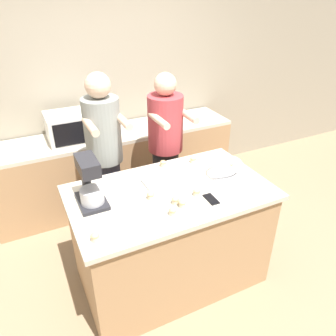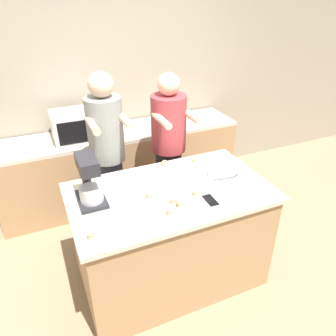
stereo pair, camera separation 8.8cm
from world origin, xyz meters
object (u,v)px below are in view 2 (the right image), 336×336
Objects in this scene: microwave_oven at (78,125)px; cupcake_6 at (195,160)px; stand_mixer at (89,182)px; cupcake_3 at (174,200)px; person_left at (108,159)px; cupcake_5 at (196,193)px; cupcake_0 at (171,211)px; person_right at (169,152)px; cupcake_8 at (150,195)px; cupcake_4 at (232,166)px; baking_tray at (167,180)px; cupcake_7 at (92,235)px; mixing_bowl at (228,170)px; cell_phone at (210,200)px; cupcake_2 at (165,163)px; cupcake_1 at (181,204)px.

cupcake_6 is at bearing -52.66° from microwave_oven.
cupcake_3 is at bearing -26.63° from stand_mixer.
person_left is 1.00m from cupcake_5.
microwave_oven reaches higher than cupcake_0.
stand_mixer is (-0.91, -0.64, 0.23)m from person_right.
cupcake_8 is at bearing -81.24° from person_left.
cupcake_4 is at bearing -50.96° from microwave_oven.
baking_tray is 6.56× the size of cupcake_7.
cupcake_5 is at bearing 26.57° from cupcake_0.
cupcake_7 is at bearing -101.82° from stand_mixer.
baking_tray is 0.83m from cupcake_7.
cupcake_0 is (0.33, -1.72, -0.07)m from microwave_oven.
mixing_bowl is at bearing -56.40° from microwave_oven.
baking_tray is 1.40m from microwave_oven.
stand_mixer reaches higher than cupcake_3.
cupcake_3 is 1.00× the size of cupcake_5.
cupcake_4 and cupcake_6 have the same top height.
cupcake_6 is at bearing 73.34° from cell_phone.
cupcake_6 reaches higher than baking_tray.
cupcake_0 is 1.00× the size of cupcake_3.
cupcake_2 is (0.71, 0.28, -0.14)m from stand_mixer.
cupcake_3 is at bearing -164.24° from mixing_bowl.
stand_mixer is 6.66× the size of cupcake_6.
baking_tray is at bearing 114.63° from cupcake_5.
person_left is 11.92× the size of cell_phone.
cupcake_5 is at bearing -86.17° from cupcake_2.
mixing_bowl is 0.17m from cupcake_4.
cupcake_0 is at bearing -79.99° from person_left.
microwave_oven is 9.44× the size of cupcake_3.
cupcake_1 is at bearing -108.87° from person_right.
mixing_bowl is 4.48× the size of cupcake_0.
mixing_bowl reaches higher than cupcake_5.
cupcake_3 is at bearing -172.58° from cupcake_5.
baking_tray is 0.42m from cupcake_6.
cupcake_2 is (0.24, 0.67, 0.00)m from cupcake_0.
cupcake_7 is at bearing -162.86° from cupcake_4.
cupcake_4 is at bearing 26.85° from cupcake_1.
cupcake_4 and cupcake_5 have the same top height.
microwave_oven is at bearing 110.03° from baking_tray.
cupcake_6 is (-0.12, 0.34, -0.05)m from mixing_bowl.
person_left is 30.77× the size of cupcake_0.
cupcake_2 is 0.28m from cupcake_6.
cupcake_5 is (-0.48, -0.25, 0.00)m from cupcake_4.
cupcake_2 is at bearing 54.16° from cupcake_8.
cupcake_6 is at bearing 29.28° from baking_tray.
cupcake_4 is at bearing 9.26° from cupcake_8.
cupcake_1 is (-0.53, -0.22, -0.05)m from mixing_bowl.
stand_mixer is 1.34m from microwave_oven.
cupcake_2 is 1.05m from cupcake_7.
microwave_oven is at bearing 111.74° from cell_phone.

